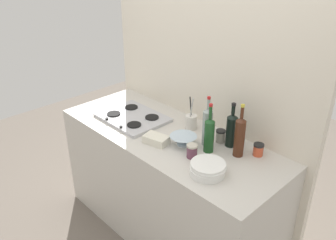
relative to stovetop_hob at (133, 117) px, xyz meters
name	(u,v)px	position (x,y,z in m)	size (l,w,h in m)	color
ground_plane	(168,228)	(0.38, 0.03, -0.91)	(6.00, 6.00, 0.00)	#6B6056
counter_block	(168,185)	(0.38, 0.03, -0.46)	(1.80, 0.70, 0.90)	beige
backsplash_panel	(203,100)	(0.38, 0.41, 0.15)	(1.90, 0.06, 2.12)	beige
stovetop_hob	(133,117)	(0.00, 0.00, 0.00)	(0.51, 0.40, 0.04)	#B2B2B7
plate_stack	(208,169)	(0.89, -0.14, 0.02)	(0.22, 0.22, 0.07)	white
wine_bottle_leftmost	(209,134)	(0.72, 0.07, 0.12)	(0.07, 0.07, 0.35)	#19471E
wine_bottle_mid_left	(207,126)	(0.66, 0.13, 0.13)	(0.07, 0.07, 0.36)	gray
wine_bottle_mid_right	(240,136)	(0.89, 0.17, 0.13)	(0.07, 0.07, 0.37)	#472314
wine_bottle_rightmost	(232,129)	(0.78, 0.23, 0.11)	(0.07, 0.07, 0.32)	black
mixing_bowl	(183,140)	(0.55, 0.01, 0.02)	(0.19, 0.19, 0.07)	silver
butter_dish	(156,140)	(0.41, -0.12, 0.01)	(0.17, 0.11, 0.06)	silver
utensil_crock	(191,121)	(0.43, 0.22, 0.05)	(0.08, 0.08, 0.26)	silver
condiment_jar_front	(192,151)	(0.70, -0.07, 0.03)	(0.07, 0.07, 0.09)	#66384C
condiment_jar_rear	(258,150)	(0.98, 0.26, 0.03)	(0.07, 0.07, 0.08)	#C64C2D
condiment_jar_spare	(220,136)	(0.70, 0.22, 0.03)	(0.07, 0.07, 0.09)	#9E998C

